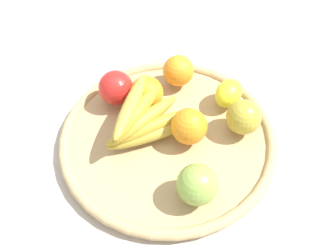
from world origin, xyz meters
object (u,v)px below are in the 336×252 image
at_px(orange_2, 178,71).
at_px(lemon_0, 229,93).
at_px(apple_1, 244,117).
at_px(banana_bunch, 142,120).
at_px(orange_0, 146,93).
at_px(apple_2, 197,185).
at_px(apple_0, 116,88).
at_px(orange_1, 189,126).

bearing_deg(orange_2, lemon_0, -45.10).
bearing_deg(apple_1, lemon_0, 90.06).
height_order(banana_bunch, lemon_0, banana_bunch).
relative_size(apple_1, banana_bunch, 0.39).
distance_m(lemon_0, orange_2, 0.12).
xyz_separation_m(orange_0, apple_1, (0.17, -0.12, -0.00)).
xyz_separation_m(orange_2, apple_2, (-0.05, -0.29, 0.00)).
distance_m(banana_bunch, lemon_0, 0.20).
xyz_separation_m(banana_bunch, apple_0, (-0.03, 0.11, -0.00)).
distance_m(orange_0, orange_1, 0.13).
distance_m(banana_bunch, apple_0, 0.11).
bearing_deg(lemon_0, orange_1, -147.06).
xyz_separation_m(apple_1, orange_2, (-0.09, 0.17, -0.00)).
bearing_deg(orange_1, apple_2, -101.12).
bearing_deg(orange_2, orange_1, -98.77).
distance_m(banana_bunch, orange_2, 0.17).
distance_m(orange_1, apple_2, 0.13).
bearing_deg(apple_2, orange_1, 78.88).
bearing_deg(apple_0, banana_bunch, -72.09).
height_order(apple_1, banana_bunch, banana_bunch).
bearing_deg(apple_2, apple_1, 41.55).
xyz_separation_m(apple_2, apple_0, (-0.10, 0.27, 0.00)).
bearing_deg(apple_0, orange_1, -49.70).
height_order(banana_bunch, apple_0, banana_bunch).
relative_size(orange_2, orange_1, 0.97).
bearing_deg(lemon_0, apple_2, -124.51).
bearing_deg(apple_1, orange_0, 146.01).
bearing_deg(orange_1, lemon_0, 32.94).
relative_size(lemon_0, orange_1, 1.01).
distance_m(apple_1, apple_0, 0.28).
height_order(apple_1, lemon_0, apple_1).
height_order(orange_1, apple_2, apple_2).
bearing_deg(apple_2, banana_bunch, 110.47).
bearing_deg(banana_bunch, apple_1, -11.68).
xyz_separation_m(apple_1, lemon_0, (-0.00, 0.08, -0.01)).
xyz_separation_m(banana_bunch, apple_2, (0.06, -0.16, -0.00)).
xyz_separation_m(orange_1, apple_0, (-0.12, 0.14, 0.00)).
bearing_deg(apple_2, orange_2, 80.19).
height_order(orange_0, banana_bunch, banana_bunch).
relative_size(banana_bunch, apple_0, 2.43).
bearing_deg(banana_bunch, apple_2, -69.53).
relative_size(banana_bunch, apple_2, 2.47).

